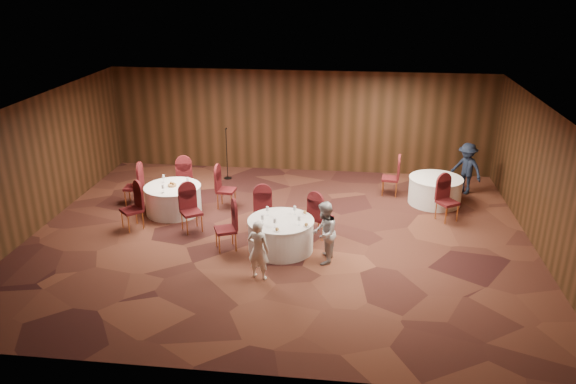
# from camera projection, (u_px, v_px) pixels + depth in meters

# --- Properties ---
(ground) EXTENTS (12.00, 12.00, 0.00)m
(ground) POSITION_uv_depth(u_px,v_px,m) (279.00, 237.00, 13.61)
(ground) COLOR black
(ground) RESTS_ON ground
(room_shell) EXTENTS (12.00, 12.00, 12.00)m
(room_shell) POSITION_uv_depth(u_px,v_px,m) (278.00, 160.00, 12.89)
(room_shell) COLOR silver
(room_shell) RESTS_ON ground
(table_main) EXTENTS (1.52, 1.52, 0.74)m
(table_main) POSITION_uv_depth(u_px,v_px,m) (281.00, 235.00, 12.87)
(table_main) COLOR white
(table_main) RESTS_ON ground
(table_left) EXTENTS (1.48, 1.48, 0.74)m
(table_left) POSITION_uv_depth(u_px,v_px,m) (173.00, 199.00, 14.87)
(table_left) COLOR white
(table_left) RESTS_ON ground
(table_right) EXTENTS (1.45, 1.45, 0.74)m
(table_right) POSITION_uv_depth(u_px,v_px,m) (435.00, 190.00, 15.47)
(table_right) COLOR white
(table_right) RESTS_ON ground
(chairs_main) EXTENTS (2.82, 1.96, 1.00)m
(chairs_main) POSITION_uv_depth(u_px,v_px,m) (270.00, 218.00, 13.43)
(chairs_main) COLOR #3B0E0B
(chairs_main) RESTS_ON ground
(chairs_left) EXTENTS (3.13, 3.12, 1.00)m
(chairs_left) POSITION_uv_depth(u_px,v_px,m) (174.00, 195.00, 14.84)
(chairs_left) COLOR #3B0E0B
(chairs_left) RESTS_ON ground
(chairs_right) EXTENTS (2.02, 2.28, 1.00)m
(chairs_right) POSITION_uv_depth(u_px,v_px,m) (417.00, 189.00, 15.18)
(chairs_right) COLOR #3B0E0B
(chairs_right) RESTS_ON ground
(tabletop_main) EXTENTS (1.09, 1.14, 0.22)m
(tabletop_main) POSITION_uv_depth(u_px,v_px,m) (287.00, 218.00, 12.59)
(tabletop_main) COLOR silver
(tabletop_main) RESTS_ON table_main
(tabletop_left) EXTENTS (0.78, 0.79, 0.22)m
(tabletop_left) POSITION_uv_depth(u_px,v_px,m) (172.00, 184.00, 14.70)
(tabletop_left) COLOR silver
(tabletop_left) RESTS_ON table_left
(tabletop_right) EXTENTS (0.08, 0.08, 0.22)m
(tabletop_right) POSITION_uv_depth(u_px,v_px,m) (445.00, 176.00, 15.04)
(tabletop_right) COLOR silver
(tabletop_right) RESTS_ON table_right
(mic_stand) EXTENTS (0.24, 0.24, 1.60)m
(mic_stand) POSITION_uv_depth(u_px,v_px,m) (227.00, 164.00, 17.30)
(mic_stand) COLOR black
(mic_stand) RESTS_ON ground
(woman_a) EXTENTS (0.55, 0.43, 1.31)m
(woman_a) POSITION_uv_depth(u_px,v_px,m) (258.00, 250.00, 11.55)
(woman_a) COLOR white
(woman_a) RESTS_ON ground
(woman_b) EXTENTS (0.60, 0.73, 1.41)m
(woman_b) POSITION_uv_depth(u_px,v_px,m) (324.00, 233.00, 12.19)
(woman_b) COLOR #B3B3B8
(woman_b) RESTS_ON ground
(man_c) EXTENTS (1.10, 1.06, 1.50)m
(man_c) POSITION_uv_depth(u_px,v_px,m) (466.00, 169.00, 16.03)
(man_c) COLOR black
(man_c) RESTS_ON ground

